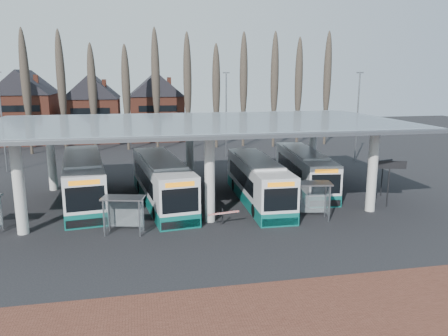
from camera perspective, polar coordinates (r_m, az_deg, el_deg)
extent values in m
plane|color=black|center=(27.91, -0.97, -8.60)|extent=(140.00, 140.00, 0.00)
cylinder|color=silver|center=(29.91, -25.21, -2.34)|extent=(0.70, 0.70, 6.00)
cylinder|color=silver|center=(40.44, -21.64, 1.46)|extent=(0.70, 0.70, 6.00)
cylinder|color=silver|center=(29.39, -1.88, -1.42)|extent=(0.70, 0.70, 6.00)
cylinder|color=silver|center=(40.06, -4.50, 2.18)|extent=(0.70, 0.70, 6.00)
cylinder|color=silver|center=(33.48, 18.82, -0.39)|extent=(0.70, 0.70, 6.00)
cylinder|color=silver|center=(43.15, 11.54, 2.69)|extent=(0.70, 0.70, 6.00)
cube|color=gray|center=(34.20, -3.46, 6.01)|extent=(32.00, 16.00, 0.12)
cube|color=silver|center=(34.20, -3.46, 6.12)|extent=(31.50, 15.50, 0.04)
cone|color=#473D33|center=(60.23, -24.45, 8.53)|extent=(0.36, 0.36, 14.50)
ellipsoid|color=#473D33|center=(60.18, -24.59, 10.18)|extent=(1.10, 1.10, 11.02)
cone|color=#473D33|center=(59.47, -20.65, 8.80)|extent=(0.36, 0.36, 14.50)
ellipsoid|color=#473D33|center=(59.42, -20.78, 10.47)|extent=(1.10, 1.10, 11.02)
cone|color=#473D33|center=(58.98, -16.77, 9.04)|extent=(0.36, 0.36, 14.50)
ellipsoid|color=#473D33|center=(58.93, -16.88, 10.72)|extent=(1.10, 1.10, 11.02)
cone|color=#473D33|center=(58.76, -12.84, 9.23)|extent=(0.36, 0.36, 14.50)
ellipsoid|color=#473D33|center=(58.71, -12.92, 10.93)|extent=(1.10, 1.10, 11.02)
cone|color=#473D33|center=(58.81, -8.89, 9.39)|extent=(0.36, 0.36, 14.50)
ellipsoid|color=#473D33|center=(58.75, -8.95, 11.08)|extent=(1.10, 1.10, 11.02)
cone|color=#473D33|center=(59.13, -4.97, 9.50)|extent=(0.36, 0.36, 14.50)
ellipsoid|color=#473D33|center=(59.07, -5.00, 11.19)|extent=(1.10, 1.10, 11.02)
cone|color=#473D33|center=(59.71, -1.10, 9.57)|extent=(0.36, 0.36, 14.50)
ellipsoid|color=#473D33|center=(59.66, -1.10, 11.24)|extent=(1.10, 1.10, 11.02)
cone|color=#473D33|center=(60.56, 2.68, 9.59)|extent=(0.36, 0.36, 14.50)
ellipsoid|color=#473D33|center=(60.51, 2.70, 11.24)|extent=(1.10, 1.10, 11.02)
cone|color=#473D33|center=(61.65, 6.34, 9.58)|extent=(0.36, 0.36, 14.50)
ellipsoid|color=#473D33|center=(61.60, 6.38, 11.19)|extent=(1.10, 1.10, 11.02)
cone|color=#473D33|center=(62.98, 9.86, 9.52)|extent=(0.36, 0.36, 14.50)
ellipsoid|color=#473D33|center=(62.93, 9.92, 11.11)|extent=(1.10, 1.10, 11.02)
cone|color=#473D33|center=(64.53, 13.22, 9.44)|extent=(0.36, 0.36, 14.50)
ellipsoid|color=#473D33|center=(64.49, 13.29, 10.99)|extent=(1.10, 1.10, 11.02)
cube|color=brown|center=(71.73, -24.23, 5.93)|extent=(8.00, 10.00, 7.00)
pyramid|color=black|center=(71.45, -24.72, 11.51)|extent=(8.30, 10.30, 3.50)
cube|color=brown|center=(70.26, -16.62, 6.38)|extent=(8.00, 10.00, 7.00)
pyramid|color=black|center=(69.97, -16.97, 12.09)|extent=(8.30, 10.30, 3.50)
cube|color=brown|center=(70.05, -8.81, 6.72)|extent=(8.00, 10.00, 7.00)
pyramid|color=black|center=(69.76, -9.00, 12.45)|extent=(8.30, 10.30, 3.50)
cylinder|color=slate|center=(49.74, -26.98, 5.17)|extent=(0.16, 0.16, 10.00)
cylinder|color=slate|center=(53.01, 0.28, 6.82)|extent=(0.16, 0.16, 10.00)
cube|color=slate|center=(52.78, 0.29, 12.34)|extent=(0.80, 0.15, 0.15)
cylinder|color=slate|center=(52.17, 17.01, 6.21)|extent=(0.16, 0.16, 10.00)
cube|color=slate|center=(51.94, 17.36, 11.81)|extent=(0.80, 0.15, 0.15)
cube|color=silver|center=(35.93, -17.85, -1.21)|extent=(4.35, 13.30, 3.05)
cube|color=#0B5951|center=(36.28, -17.71, -3.47)|extent=(4.37, 13.32, 0.98)
cube|color=silver|center=(35.61, -18.02, 1.26)|extent=(3.43, 8.08, 0.20)
cube|color=black|center=(36.43, -17.88, -0.86)|extent=(3.94, 9.67, 1.20)
cube|color=black|center=(29.60, -17.65, -3.87)|extent=(2.43, 0.36, 1.63)
cube|color=black|center=(42.28, -18.01, 0.86)|extent=(2.35, 0.35, 1.31)
cube|color=orange|center=(29.33, -17.79, -1.82)|extent=(1.93, 0.29, 0.33)
cube|color=black|center=(30.08, -17.46, -6.85)|extent=(2.63, 0.41, 0.54)
cylinder|color=black|center=(32.31, -19.80, -5.45)|extent=(0.43, 1.07, 1.04)
cylinder|color=black|center=(32.32, -15.34, -5.15)|extent=(0.43, 1.07, 1.04)
cylinder|color=black|center=(39.98, -19.61, -2.14)|extent=(0.43, 1.07, 1.04)
cylinder|color=black|center=(39.98, -16.01, -1.90)|extent=(0.43, 1.07, 1.04)
cube|color=silver|center=(34.17, -8.13, -1.47)|extent=(4.30, 13.04, 2.99)
cube|color=#0B5951|center=(34.54, -8.06, -3.80)|extent=(4.32, 13.07, 0.96)
cube|color=silver|center=(33.85, -8.21, 1.08)|extent=(3.39, 7.93, 0.19)
cube|color=black|center=(34.66, -8.30, -1.10)|extent=(3.89, 9.49, 1.17)
cube|color=black|center=(28.11, -5.73, -4.26)|extent=(2.38, 0.36, 1.60)
cube|color=black|center=(40.30, -9.81, 0.70)|extent=(2.30, 0.35, 1.28)
cube|color=orange|center=(27.83, -5.77, -2.15)|extent=(1.90, 0.29, 0.32)
cube|color=black|center=(28.61, -5.66, -7.33)|extent=(2.57, 0.41, 0.53)
cylinder|color=black|center=(30.50, -8.93, -5.91)|extent=(0.42, 1.05, 1.02)
cylinder|color=black|center=(30.97, -4.41, -5.51)|extent=(0.42, 1.05, 1.02)
cylinder|color=black|center=(37.91, -10.95, -2.42)|extent=(0.42, 1.05, 1.02)
cylinder|color=black|center=(38.29, -7.29, -2.14)|extent=(0.42, 1.05, 1.02)
cube|color=silver|center=(34.44, 4.45, -1.42)|extent=(2.96, 12.31, 2.86)
cube|color=#0B5951|center=(34.78, 4.41, -3.63)|extent=(2.98, 12.33, 0.92)
cube|color=silver|center=(34.12, 4.49, 0.99)|extent=(2.55, 7.41, 0.18)
cube|color=black|center=(34.89, 4.24, -1.07)|extent=(2.90, 8.89, 1.12)
cube|color=black|center=(28.75, 7.42, -4.11)|extent=(2.29, 0.13, 1.53)
cube|color=black|center=(40.22, 2.33, 0.71)|extent=(2.21, 0.13, 1.22)
cube|color=orange|center=(28.48, 7.47, -2.14)|extent=(1.82, 0.10, 0.31)
cube|color=black|center=(29.22, 7.33, -6.99)|extent=(2.47, 0.15, 0.51)
cylinder|color=black|center=(30.90, 4.04, -5.60)|extent=(0.31, 0.99, 0.98)
cylinder|color=black|center=(31.52, 8.22, -5.33)|extent=(0.31, 0.99, 0.98)
cylinder|color=black|center=(37.89, 1.37, -2.24)|extent=(0.31, 0.99, 0.98)
cylinder|color=black|center=(38.40, 4.82, -2.08)|extent=(0.31, 0.99, 0.98)
cube|color=silver|center=(39.10, 10.45, -0.02)|extent=(3.82, 12.17, 2.79)
cube|color=#0B5951|center=(39.40, 10.38, -1.94)|extent=(3.84, 12.19, 0.90)
cube|color=silver|center=(38.83, 10.53, 2.06)|extent=(3.05, 7.38, 0.18)
cube|color=black|center=(39.55, 10.27, 0.27)|extent=(3.49, 8.84, 1.10)
cube|color=black|center=(33.54, 13.18, -2.06)|extent=(2.23, 0.30, 1.50)
cube|color=black|center=(44.74, 8.42, 1.69)|extent=(2.15, 0.29, 1.20)
cube|color=orange|center=(33.31, 13.26, -0.40)|extent=(1.77, 0.24, 0.30)
cube|color=black|center=(33.93, 13.05, -4.51)|extent=(2.41, 0.34, 0.50)
cylinder|color=black|center=(35.56, 10.21, -3.41)|extent=(0.38, 0.98, 0.96)
cylinder|color=black|center=(36.23, 13.73, -3.27)|extent=(0.38, 0.98, 0.96)
cylinder|color=black|center=(42.40, 7.63, -0.81)|extent=(0.38, 0.98, 0.96)
cylinder|color=black|center=(42.97, 10.62, -0.74)|extent=(0.38, 0.98, 0.96)
cube|color=gray|center=(31.80, -27.07, -5.18)|extent=(0.08, 0.08, 2.29)
cube|color=gray|center=(28.13, -15.42, -6.39)|extent=(0.09, 0.09, 2.31)
cube|color=gray|center=(27.55, -10.99, -6.55)|extent=(0.09, 0.09, 2.31)
cube|color=gray|center=(29.05, -14.82, -5.76)|extent=(0.09, 0.09, 2.31)
cube|color=gray|center=(28.49, -10.53, -5.91)|extent=(0.09, 0.09, 2.31)
cube|color=gray|center=(27.94, -13.07, -3.81)|extent=(2.81, 1.86, 0.09)
cube|color=silver|center=(28.78, -12.68, -5.72)|extent=(2.16, 0.55, 1.85)
cube|color=silver|center=(28.59, -15.21, -5.98)|extent=(0.27, 1.00, 1.85)
cube|color=silver|center=(28.00, -10.67, -6.14)|extent=(0.27, 1.00, 1.85)
cube|color=gray|center=(30.02, 9.08, -4.70)|extent=(0.09, 0.09, 2.53)
cube|color=gray|center=(30.53, 13.59, -4.61)|extent=(0.09, 0.09, 2.53)
cube|color=gray|center=(31.08, 8.73, -4.11)|extent=(0.09, 0.09, 2.53)
cube|color=gray|center=(31.56, 13.10, -4.03)|extent=(0.09, 0.09, 2.53)
cube|color=gray|center=(30.43, 11.24, -1.98)|extent=(3.05, 1.92, 0.10)
cube|color=silver|center=(31.33, 10.92, -3.96)|extent=(2.40, 0.49, 2.03)
cube|color=silver|center=(30.53, 8.81, -4.31)|extent=(0.25, 1.10, 2.03)
cube|color=silver|center=(31.04, 13.44, -4.22)|extent=(0.25, 1.10, 2.03)
cylinder|color=black|center=(35.22, 20.67, -2.03)|extent=(0.11, 0.11, 3.48)
cube|color=black|center=(34.90, 20.86, 0.40)|extent=(2.33, 0.81, 0.60)
cylinder|color=black|center=(38.39, 19.94, -1.27)|extent=(0.09, 0.09, 2.94)
cube|color=black|center=(38.13, 20.07, 0.61)|extent=(1.97, 0.67, 0.51)
cube|color=black|center=(29.47, -0.21, -6.34)|extent=(0.08, 0.08, 1.08)
cube|color=red|center=(28.88, -0.02, -5.90)|extent=(2.15, 0.49, 0.10)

